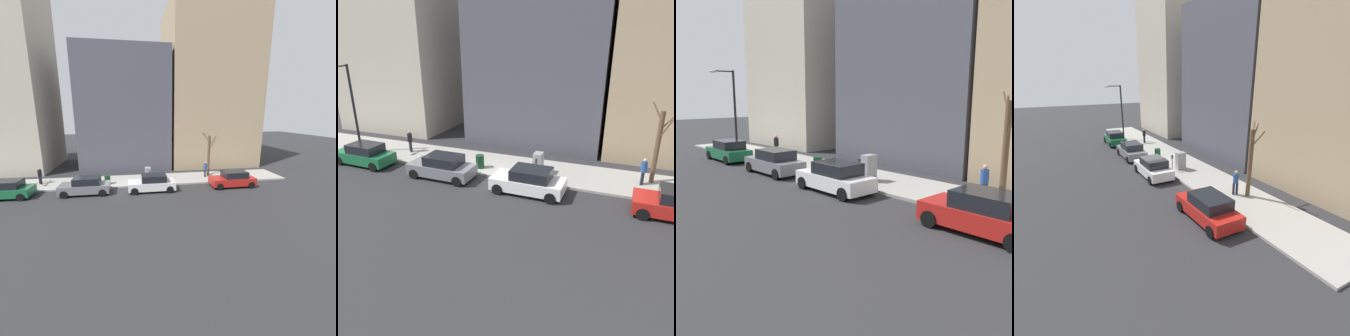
# 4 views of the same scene
# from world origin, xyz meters

# --- Properties ---
(ground_plane) EXTENTS (120.00, 120.00, 0.00)m
(ground_plane) POSITION_xyz_m (0.00, 0.00, 0.00)
(ground_plane) COLOR #2B2B2D
(sidewalk) EXTENTS (4.00, 36.00, 0.15)m
(sidewalk) POSITION_xyz_m (2.00, 0.00, 0.07)
(sidewalk) COLOR #9E9B93
(sidewalk) RESTS_ON ground
(parked_car_red) EXTENTS (1.92, 4.20, 1.52)m
(parked_car_red) POSITION_xyz_m (-1.26, -11.38, 0.74)
(parked_car_red) COLOR red
(parked_car_red) RESTS_ON ground
(parked_car_white) EXTENTS (1.95, 4.21, 1.52)m
(parked_car_white) POSITION_xyz_m (-1.27, -3.62, 0.74)
(parked_car_white) COLOR white
(parked_car_white) RESTS_ON ground
(parked_car_grey) EXTENTS (1.95, 4.21, 1.52)m
(parked_car_grey) POSITION_xyz_m (-1.15, 2.18, 0.74)
(parked_car_grey) COLOR slate
(parked_car_grey) RESTS_ON ground
(parked_car_green) EXTENTS (2.04, 4.26, 1.52)m
(parked_car_green) POSITION_xyz_m (-1.10, 8.53, 0.74)
(parked_car_green) COLOR #196038
(parked_car_green) RESTS_ON ground
(parking_meter) EXTENTS (0.14, 0.10, 1.35)m
(parking_meter) POSITION_xyz_m (0.45, -3.54, 0.98)
(parking_meter) COLOR slate
(parking_meter) RESTS_ON sidewalk
(utility_box) EXTENTS (0.83, 0.61, 1.43)m
(utility_box) POSITION_xyz_m (1.30, -3.43, 0.85)
(utility_box) COLOR #A8A399
(utility_box) RESTS_ON sidewalk
(streetlamp) EXTENTS (1.97, 0.32, 6.50)m
(streetlamp) POSITION_xyz_m (0.28, 10.50, 4.02)
(streetlamp) COLOR black
(streetlamp) RESTS_ON sidewalk
(bare_tree) EXTENTS (1.40, 1.49, 4.78)m
(bare_tree) POSITION_xyz_m (2.61, -10.27, 2.50)
(bare_tree) COLOR brown
(bare_tree) RESTS_ON sidewalk
(trash_bin) EXTENTS (0.56, 0.56, 0.90)m
(trash_bin) POSITION_xyz_m (0.90, 0.52, 0.60)
(trash_bin) COLOR #14381E
(trash_bin) RESTS_ON sidewalk
(pedestrian_near_meter) EXTENTS (0.39, 0.36, 1.66)m
(pedestrian_near_meter) POSITION_xyz_m (2.01, -9.71, 1.09)
(pedestrian_near_meter) COLOR #1E1E2D
(pedestrian_near_meter) RESTS_ON sidewalk
(pedestrian_midblock) EXTENTS (0.36, 0.36, 1.66)m
(pedestrian_midblock) POSITION_xyz_m (2.00, 6.96, 1.09)
(pedestrian_midblock) COLOR #1E1E2D
(pedestrian_midblock) RESTS_ON sidewalk
(office_block_center) EXTENTS (10.80, 10.80, 14.28)m
(office_block_center) POSITION_xyz_m (10.90, -1.28, 7.14)
(office_block_center) COLOR #4C4C56
(office_block_center) RESTS_ON ground
(office_tower_right) EXTENTS (9.80, 9.80, 22.45)m
(office_tower_right) POSITION_xyz_m (10.40, 12.77, 11.23)
(office_tower_right) COLOR #BCB29E
(office_tower_right) RESTS_ON ground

